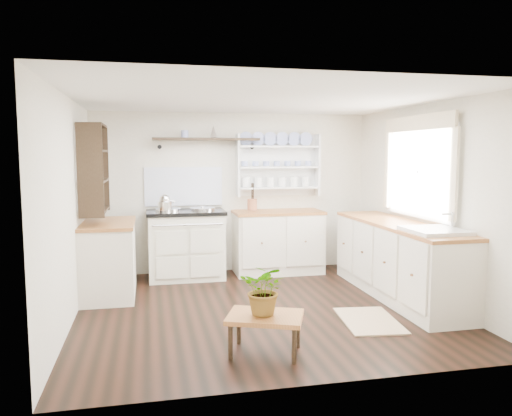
# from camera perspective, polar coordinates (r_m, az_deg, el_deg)

# --- Properties ---
(floor) EXTENTS (4.00, 3.80, 0.01)m
(floor) POSITION_cam_1_polar(r_m,az_deg,el_deg) (5.69, 0.70, -11.36)
(floor) COLOR black
(floor) RESTS_ON ground
(wall_back) EXTENTS (4.00, 0.02, 2.30)m
(wall_back) POSITION_cam_1_polar(r_m,az_deg,el_deg) (7.31, -2.62, 1.77)
(wall_back) COLOR beige
(wall_back) RESTS_ON ground
(wall_right) EXTENTS (0.02, 3.80, 2.30)m
(wall_right) POSITION_cam_1_polar(r_m,az_deg,el_deg) (6.21, 19.01, 0.64)
(wall_right) COLOR beige
(wall_right) RESTS_ON ground
(wall_left) EXTENTS (0.02, 3.80, 2.30)m
(wall_left) POSITION_cam_1_polar(r_m,az_deg,el_deg) (5.37, -20.57, -0.24)
(wall_left) COLOR beige
(wall_left) RESTS_ON ground
(ceiling) EXTENTS (4.00, 3.80, 0.01)m
(ceiling) POSITION_cam_1_polar(r_m,az_deg,el_deg) (5.45, 0.73, 12.36)
(ceiling) COLOR white
(ceiling) RESTS_ON wall_back
(window) EXTENTS (0.08, 1.55, 1.22)m
(window) POSITION_cam_1_polar(r_m,az_deg,el_deg) (6.29, 18.04, 4.53)
(window) COLOR white
(window) RESTS_ON wall_right
(aga_cooker) EXTENTS (1.06, 0.73, 0.97)m
(aga_cooker) POSITION_cam_1_polar(r_m,az_deg,el_deg) (6.98, -8.00, -4.04)
(aga_cooker) COLOR silver
(aga_cooker) RESTS_ON floor
(back_cabinets) EXTENTS (1.27, 0.63, 0.90)m
(back_cabinets) POSITION_cam_1_polar(r_m,az_deg,el_deg) (7.23, 2.51, -3.79)
(back_cabinets) COLOR beige
(back_cabinets) RESTS_ON floor
(right_cabinets) EXTENTS (0.62, 2.43, 0.90)m
(right_cabinets) POSITION_cam_1_polar(r_m,az_deg,el_deg) (6.25, 15.94, -5.63)
(right_cabinets) COLOR beige
(right_cabinets) RESTS_ON floor
(belfast_sink) EXTENTS (0.55, 0.60, 0.45)m
(belfast_sink) POSITION_cam_1_polar(r_m,az_deg,el_deg) (5.55, 19.70, -3.66)
(belfast_sink) COLOR white
(belfast_sink) RESTS_ON right_cabinets
(left_cabinets) EXTENTS (0.62, 1.13, 0.90)m
(left_cabinets) POSITION_cam_1_polar(r_m,az_deg,el_deg) (6.33, -16.45, -5.49)
(left_cabinets) COLOR beige
(left_cabinets) RESTS_ON floor
(plate_rack) EXTENTS (1.20, 0.22, 0.90)m
(plate_rack) POSITION_cam_1_polar(r_m,az_deg,el_deg) (7.39, 2.41, 4.97)
(plate_rack) COLOR white
(plate_rack) RESTS_ON wall_back
(high_shelf) EXTENTS (1.50, 0.29, 0.16)m
(high_shelf) POSITION_cam_1_polar(r_m,az_deg,el_deg) (7.11, -5.70, 7.74)
(high_shelf) COLOR black
(high_shelf) RESTS_ON wall_back
(left_shelving) EXTENTS (0.28, 0.80, 1.05)m
(left_shelving) POSITION_cam_1_polar(r_m,az_deg,el_deg) (6.22, -18.05, 4.38)
(left_shelving) COLOR black
(left_shelving) RESTS_ON wall_left
(kettle) EXTENTS (0.20, 0.20, 0.24)m
(kettle) POSITION_cam_1_polar(r_m,az_deg,el_deg) (6.77, -10.36, 0.47)
(kettle) COLOR silver
(kettle) RESTS_ON aga_cooker
(utensil_crock) EXTENTS (0.14, 0.14, 0.16)m
(utensil_crock) POSITION_cam_1_polar(r_m,az_deg,el_deg) (7.15, -0.44, 0.40)
(utensil_crock) COLOR #A25D3B
(utensil_crock) RESTS_ON back_cabinets
(center_table) EXTENTS (0.76, 0.65, 0.34)m
(center_table) POSITION_cam_1_polar(r_m,az_deg,el_deg) (4.39, 1.06, -12.65)
(center_table) COLOR brown
(center_table) RESTS_ON floor
(potted_plant) EXTENTS (0.52, 0.51, 0.45)m
(potted_plant) POSITION_cam_1_polar(r_m,az_deg,el_deg) (4.31, 1.06, -9.28)
(potted_plant) COLOR #3F7233
(potted_plant) RESTS_ON center_table
(floor_rug) EXTENTS (0.65, 0.91, 0.02)m
(floor_rug) POSITION_cam_1_polar(r_m,az_deg,el_deg) (5.39, 12.81, -12.43)
(floor_rug) COLOR #9E865C
(floor_rug) RESTS_ON floor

